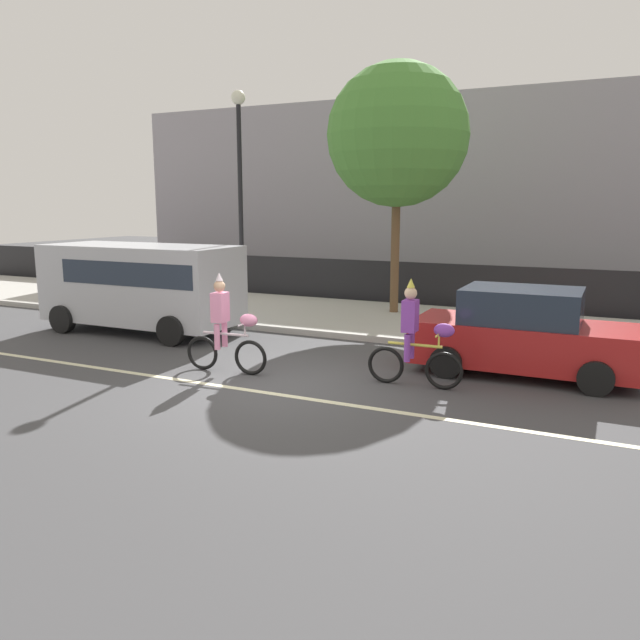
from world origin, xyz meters
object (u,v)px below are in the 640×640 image
street_lamp_post (240,172)px  parked_van_silver (143,281)px  parade_cyclist_purple (416,340)px  parked_car_red (524,334)px  parade_cyclist_pink (226,329)px

street_lamp_post → parked_van_silver: bearing=-130.8°
parade_cyclist_purple → parked_car_red: size_ratio=0.47×
parade_cyclist_pink → parade_cyclist_purple: size_ratio=1.00×
parade_cyclist_purple → street_lamp_post: street_lamp_post is taller
parade_cyclist_pink → parade_cyclist_purple: (3.53, 0.65, 0.00)m
parked_van_silver → parked_car_red: (9.18, -0.09, -0.50)m
parked_van_silver → parked_car_red: 9.19m
parked_car_red → parade_cyclist_pink: bearing=-156.0°
parade_cyclist_pink → parked_car_red: 5.62m
parade_cyclist_purple → parked_car_red: 2.29m
parade_cyclist_pink → parked_van_silver: (-4.04, 2.37, 0.44)m
parade_cyclist_purple → street_lamp_post: size_ratio=0.33×
parked_car_red → street_lamp_post: street_lamp_post is taller
parade_cyclist_purple → parade_cyclist_pink: bearing=-169.6°
parked_car_red → parked_van_silver: bearing=179.5°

